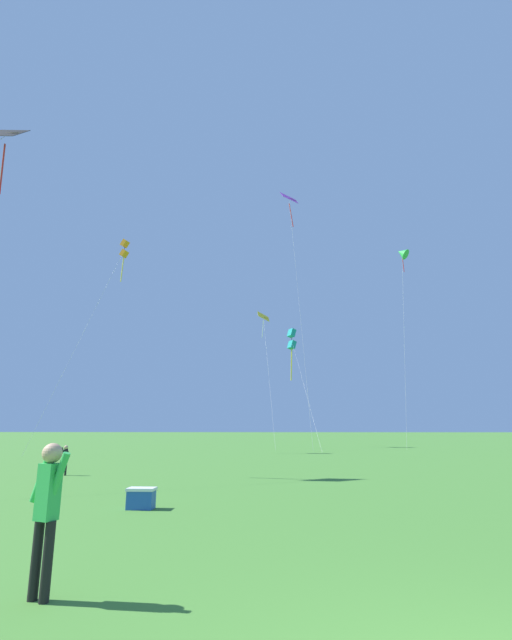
{
  "coord_description": "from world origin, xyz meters",
  "views": [
    {
      "loc": [
        -1.78,
        -2.66,
        1.71
      ],
      "look_at": [
        -3.98,
        35.78,
        10.78
      ],
      "focal_mm": 25.81,
      "sensor_mm": 36.0,
      "label": 1
    }
  ],
  "objects_px": {
    "kite_orange_box": "(124,250)",
    "person_in_blue_jacket": "(47,503)",
    "person_child_small": "(65,457)",
    "kite_teal_box": "(292,341)",
    "kite_yellow_diamond": "(264,323)",
    "kite_purple_streamer": "(290,208)",
    "kite_black_large": "(0,147)",
    "kite_green_small": "(402,253)",
    "picnic_cooler": "(141,498)"
  },
  "relations": [
    {
      "from": "person_child_small",
      "to": "picnic_cooler",
      "type": "bearing_deg",
      "value": -54.14
    },
    {
      "from": "kite_yellow_diamond",
      "to": "kite_purple_streamer",
      "type": "distance_m",
      "value": 12.37
    },
    {
      "from": "kite_yellow_diamond",
      "to": "person_in_blue_jacket",
      "type": "bearing_deg",
      "value": -90.84
    },
    {
      "from": "kite_green_small",
      "to": "picnic_cooler",
      "type": "distance_m",
      "value": 39.62
    },
    {
      "from": "kite_green_small",
      "to": "kite_purple_streamer",
      "type": "height_order",
      "value": "kite_purple_streamer"
    },
    {
      "from": "person_in_blue_jacket",
      "to": "kite_orange_box",
      "type": "bearing_deg",
      "value": 109.21
    },
    {
      "from": "kite_green_small",
      "to": "person_in_blue_jacket",
      "type": "xyz_separation_m",
      "value": [
        -14.24,
        -37.48,
        -17.26
      ]
    },
    {
      "from": "kite_teal_box",
      "to": "person_in_blue_jacket",
      "type": "xyz_separation_m",
      "value": [
        -3.48,
        -39.53,
        -9.17
      ]
    },
    {
      "from": "kite_purple_streamer",
      "to": "person_child_small",
      "type": "height_order",
      "value": "kite_purple_streamer"
    },
    {
      "from": "kite_teal_box",
      "to": "person_child_small",
      "type": "height_order",
      "value": "kite_teal_box"
    },
    {
      "from": "kite_teal_box",
      "to": "person_in_blue_jacket",
      "type": "height_order",
      "value": "kite_teal_box"
    },
    {
      "from": "kite_teal_box",
      "to": "kite_purple_streamer",
      "type": "height_order",
      "value": "kite_purple_streamer"
    },
    {
      "from": "kite_purple_streamer",
      "to": "person_in_blue_jacket",
      "type": "distance_m",
      "value": 45.64
    },
    {
      "from": "kite_yellow_diamond",
      "to": "person_in_blue_jacket",
      "type": "distance_m",
      "value": 43.52
    },
    {
      "from": "kite_teal_box",
      "to": "kite_black_large",
      "type": "bearing_deg",
      "value": -116.03
    },
    {
      "from": "kite_orange_box",
      "to": "picnic_cooler",
      "type": "bearing_deg",
      "value": -68.07
    },
    {
      "from": "kite_purple_streamer",
      "to": "kite_orange_box",
      "type": "bearing_deg",
      "value": -144.27
    },
    {
      "from": "kite_teal_box",
      "to": "kite_purple_streamer",
      "type": "relative_size",
      "value": 0.43
    },
    {
      "from": "kite_orange_box",
      "to": "person_child_small",
      "type": "bearing_deg",
      "value": -74.91
    },
    {
      "from": "kite_purple_streamer",
      "to": "picnic_cooler",
      "type": "xyz_separation_m",
      "value": [
        -4.16,
        -33.69,
        -23.94
      ]
    },
    {
      "from": "person_child_small",
      "to": "person_in_blue_jacket",
      "type": "xyz_separation_m",
      "value": [
        5.66,
        -12.43,
        0.29
      ]
    },
    {
      "from": "kite_yellow_diamond",
      "to": "person_child_small",
      "type": "xyz_separation_m",
      "value": [
        -6.27,
        -29.53,
        -11.84
      ]
    },
    {
      "from": "person_child_small",
      "to": "kite_green_small",
      "type": "bearing_deg",
      "value": 51.54
    },
    {
      "from": "kite_yellow_diamond",
      "to": "kite_orange_box",
      "type": "xyz_separation_m",
      "value": [
        -10.8,
        -12.72,
        3.25
      ]
    },
    {
      "from": "kite_orange_box",
      "to": "person_child_small",
      "type": "height_order",
      "value": "kite_orange_box"
    },
    {
      "from": "kite_green_small",
      "to": "person_in_blue_jacket",
      "type": "height_order",
      "value": "kite_green_small"
    },
    {
      "from": "kite_green_small",
      "to": "person_child_small",
      "type": "height_order",
      "value": "kite_green_small"
    },
    {
      "from": "kite_green_small",
      "to": "person_in_blue_jacket",
      "type": "bearing_deg",
      "value": -110.8
    },
    {
      "from": "kite_orange_box",
      "to": "picnic_cooler",
      "type": "distance_m",
      "value": 29.98
    },
    {
      "from": "kite_orange_box",
      "to": "person_child_small",
      "type": "xyz_separation_m",
      "value": [
        4.53,
        -16.81,
        -15.09
      ]
    },
    {
      "from": "kite_black_large",
      "to": "person_child_small",
      "type": "distance_m",
      "value": 13.83
    },
    {
      "from": "kite_green_small",
      "to": "person_child_small",
      "type": "distance_m",
      "value": 36.49
    },
    {
      "from": "kite_purple_streamer",
      "to": "kite_green_small",
      "type": "bearing_deg",
      "value": -8.79
    },
    {
      "from": "kite_black_large",
      "to": "kite_orange_box",
      "type": "relative_size",
      "value": 0.91
    },
    {
      "from": "kite_purple_streamer",
      "to": "person_child_small",
      "type": "relative_size",
      "value": 24.14
    },
    {
      "from": "kite_black_large",
      "to": "kite_yellow_diamond",
      "type": "distance_m",
      "value": 31.5
    },
    {
      "from": "kite_teal_box",
      "to": "kite_yellow_diamond",
      "type": "distance_m",
      "value": 4.45
    },
    {
      "from": "kite_teal_box",
      "to": "kite_purple_streamer",
      "type": "distance_m",
      "value": 14.06
    },
    {
      "from": "picnic_cooler",
      "to": "kite_black_large",
      "type": "bearing_deg",
      "value": 143.47
    },
    {
      "from": "kite_teal_box",
      "to": "kite_orange_box",
      "type": "xyz_separation_m",
      "value": [
        -13.67,
        -10.29,
        5.64
      ]
    },
    {
      "from": "kite_green_small",
      "to": "kite_orange_box",
      "type": "bearing_deg",
      "value": -161.37
    },
    {
      "from": "kite_green_small",
      "to": "picnic_cooler",
      "type": "height_order",
      "value": "kite_green_small"
    },
    {
      "from": "kite_orange_box",
      "to": "kite_purple_streamer",
      "type": "relative_size",
      "value": 0.64
    },
    {
      "from": "kite_black_large",
      "to": "person_in_blue_jacket",
      "type": "height_order",
      "value": "kite_black_large"
    },
    {
      "from": "kite_teal_box",
      "to": "kite_black_large",
      "type": "distance_m",
      "value": 30.56
    },
    {
      "from": "kite_orange_box",
      "to": "person_in_blue_jacket",
      "type": "relative_size",
      "value": 10.73
    },
    {
      "from": "kite_black_large",
      "to": "kite_orange_box",
      "type": "distance_m",
      "value": 17.08
    },
    {
      "from": "person_child_small",
      "to": "person_in_blue_jacket",
      "type": "distance_m",
      "value": 13.66
    },
    {
      "from": "kite_black_large",
      "to": "kite_green_small",
      "type": "bearing_deg",
      "value": 46.31
    },
    {
      "from": "kite_yellow_diamond",
      "to": "kite_orange_box",
      "type": "bearing_deg",
      "value": -130.35
    }
  ]
}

